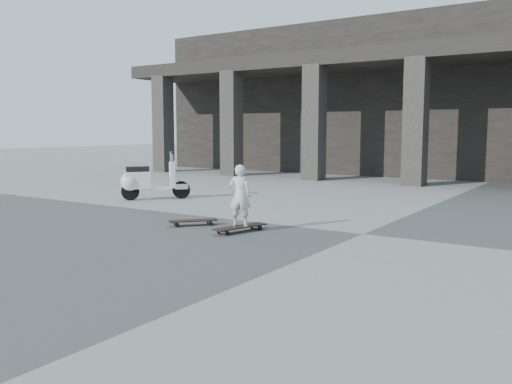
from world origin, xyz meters
The scene contains 6 objects.
ground centered at (0.00, 0.00, 0.00)m, with size 90.00×90.00×0.00m, color #464644.
colonnade centered at (0.00, 13.77, 3.03)m, with size 28.00×8.82×6.00m.
longboard centered at (-1.85, -1.00, 0.08)m, with size 0.50×1.08×0.11m.
skateboard_spare centered at (-2.94, -0.96, 0.08)m, with size 0.75×0.81×0.11m.
child centered at (-1.85, -1.00, 0.64)m, with size 0.39×0.26×1.07m, color silver.
scooter centered at (-6.39, 1.23, 0.48)m, with size 1.26×1.41×1.21m.
Camera 1 is at (3.46, -8.54, 1.75)m, focal length 38.00 mm.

